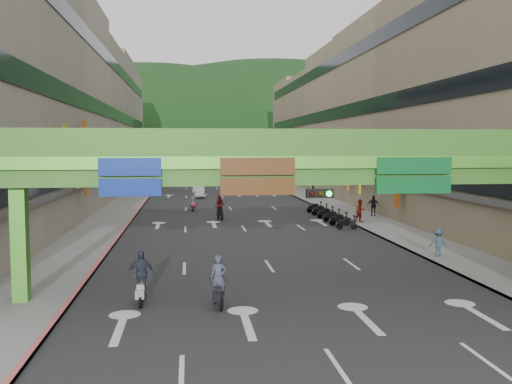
{
  "coord_description": "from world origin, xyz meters",
  "views": [
    {
      "loc": [
        -4.27,
        -17.62,
        6.42
      ],
      "look_at": [
        0.0,
        18.0,
        3.5
      ],
      "focal_mm": 40.0,
      "sensor_mm": 36.0,
      "label": 1
    }
  ],
  "objects_px": {
    "car_yellow": "(259,189)",
    "scooter_rider_mid": "(220,207)",
    "pedestrian_red": "(360,213)",
    "scooter_rider_near": "(218,283)",
    "car_silver": "(199,192)",
    "overpass_near": "(315,175)"
  },
  "relations": [
    {
      "from": "car_silver",
      "to": "pedestrian_red",
      "type": "relative_size",
      "value": 2.27
    },
    {
      "from": "scooter_rider_mid",
      "to": "pedestrian_red",
      "type": "height_order",
      "value": "scooter_rider_mid"
    },
    {
      "from": "pedestrian_red",
      "to": "car_yellow",
      "type": "bearing_deg",
      "value": 81.46
    },
    {
      "from": "car_yellow",
      "to": "pedestrian_red",
      "type": "bearing_deg",
      "value": -84.39
    },
    {
      "from": "scooter_rider_near",
      "to": "pedestrian_red",
      "type": "xyz_separation_m",
      "value": [
        12.91,
        22.95,
        -0.05
      ]
    },
    {
      "from": "car_yellow",
      "to": "pedestrian_red",
      "type": "relative_size",
      "value": 1.99
    },
    {
      "from": "car_yellow",
      "to": "car_silver",
      "type": "bearing_deg",
      "value": -149.51
    },
    {
      "from": "scooter_rider_near",
      "to": "car_silver",
      "type": "distance_m",
      "value": 48.36
    },
    {
      "from": "overpass_near",
      "to": "scooter_rider_near",
      "type": "relative_size",
      "value": 13.3
    },
    {
      "from": "overpass_near",
      "to": "car_yellow",
      "type": "distance_m",
      "value": 53.34
    },
    {
      "from": "overpass_near",
      "to": "scooter_rider_mid",
      "type": "xyz_separation_m",
      "value": [
        -2.44,
        26.16,
        -4.07
      ]
    },
    {
      "from": "scooter_rider_near",
      "to": "car_silver",
      "type": "height_order",
      "value": "scooter_rider_near"
    },
    {
      "from": "scooter_rider_mid",
      "to": "scooter_rider_near",
      "type": "bearing_deg",
      "value": -93.4
    },
    {
      "from": "car_yellow",
      "to": "scooter_rider_mid",
      "type": "bearing_deg",
      "value": -106.95
    },
    {
      "from": "scooter_rider_near",
      "to": "pedestrian_red",
      "type": "height_order",
      "value": "scooter_rider_near"
    },
    {
      "from": "car_silver",
      "to": "pedestrian_red",
      "type": "height_order",
      "value": "pedestrian_red"
    },
    {
      "from": "scooter_rider_near",
      "to": "car_yellow",
      "type": "distance_m",
      "value": 54.39
    },
    {
      "from": "car_silver",
      "to": "pedestrian_red",
      "type": "distance_m",
      "value": 28.43
    },
    {
      "from": "scooter_rider_near",
      "to": "car_yellow",
      "type": "height_order",
      "value": "scooter_rider_near"
    },
    {
      "from": "scooter_rider_near",
      "to": "car_silver",
      "type": "relative_size",
      "value": 0.5
    },
    {
      "from": "scooter_rider_near",
      "to": "car_yellow",
      "type": "xyz_separation_m",
      "value": [
        8.34,
        53.75,
        -0.35
      ]
    },
    {
      "from": "car_yellow",
      "to": "pedestrian_red",
      "type": "height_order",
      "value": "pedestrian_red"
    }
  ]
}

